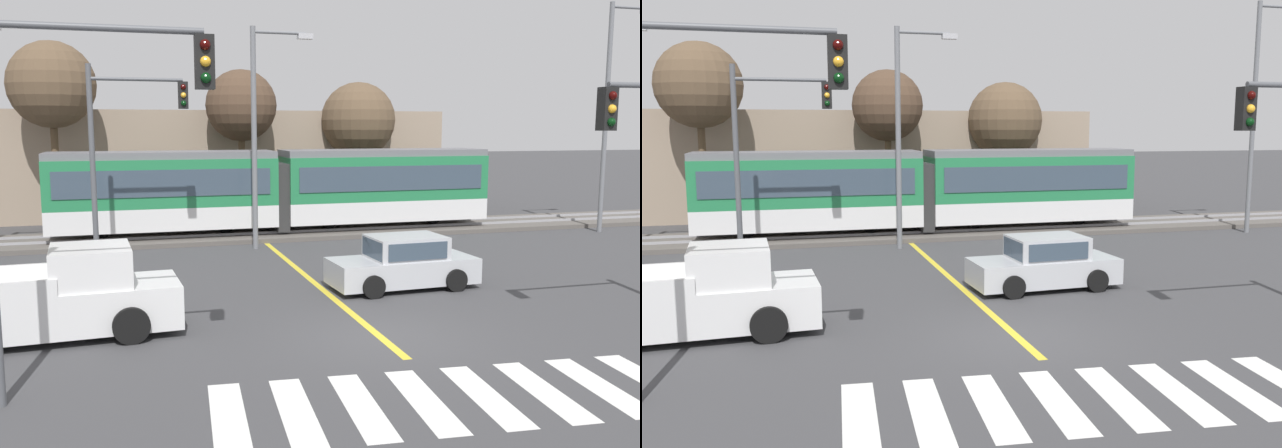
% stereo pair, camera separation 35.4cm
% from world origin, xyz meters
% --- Properties ---
extents(ground_plane, '(200.00, 200.00, 0.00)m').
position_xyz_m(ground_plane, '(0.00, 0.00, 0.00)').
color(ground_plane, '#3D3D3F').
extents(track_bed, '(120.00, 4.00, 0.18)m').
position_xyz_m(track_bed, '(0.00, 14.58, 0.09)').
color(track_bed, '#56514C').
rests_on(track_bed, ground).
extents(rail_near, '(120.00, 0.08, 0.10)m').
position_xyz_m(rail_near, '(0.00, 13.86, 0.23)').
color(rail_near, '#939399').
rests_on(rail_near, track_bed).
extents(rail_far, '(120.00, 0.08, 0.10)m').
position_xyz_m(rail_far, '(0.00, 15.30, 0.23)').
color(rail_far, '#939399').
rests_on(rail_far, track_bed).
extents(light_rail_tram, '(18.50, 2.64, 3.43)m').
position_xyz_m(light_rail_tram, '(0.92, 14.57, 2.05)').
color(light_rail_tram, silver).
rests_on(light_rail_tram, track_bed).
extents(crosswalk_stripe_0, '(0.78, 2.84, 0.01)m').
position_xyz_m(crosswalk_stripe_0, '(-3.84, -3.19, 0.00)').
color(crosswalk_stripe_0, silver).
rests_on(crosswalk_stripe_0, ground).
extents(crosswalk_stripe_1, '(0.78, 2.84, 0.01)m').
position_xyz_m(crosswalk_stripe_1, '(-2.74, -3.27, 0.00)').
color(crosswalk_stripe_1, silver).
rests_on(crosswalk_stripe_1, ground).
extents(crosswalk_stripe_2, '(0.78, 2.84, 0.01)m').
position_xyz_m(crosswalk_stripe_2, '(-1.64, -3.36, 0.00)').
color(crosswalk_stripe_2, silver).
rests_on(crosswalk_stripe_2, ground).
extents(crosswalk_stripe_3, '(0.78, 2.84, 0.01)m').
position_xyz_m(crosswalk_stripe_3, '(-0.55, -3.45, 0.00)').
color(crosswalk_stripe_3, silver).
rests_on(crosswalk_stripe_3, ground).
extents(crosswalk_stripe_4, '(0.78, 2.84, 0.01)m').
position_xyz_m(crosswalk_stripe_4, '(0.55, -3.54, 0.00)').
color(crosswalk_stripe_4, silver).
rests_on(crosswalk_stripe_4, ground).
extents(crosswalk_stripe_5, '(0.78, 2.84, 0.01)m').
position_xyz_m(crosswalk_stripe_5, '(1.64, -3.63, 0.00)').
color(crosswalk_stripe_5, silver).
rests_on(crosswalk_stripe_5, ground).
extents(crosswalk_stripe_6, '(0.78, 2.84, 0.01)m').
position_xyz_m(crosswalk_stripe_6, '(2.74, -3.71, 0.00)').
color(crosswalk_stripe_6, silver).
rests_on(crosswalk_stripe_6, ground).
extents(lane_centre_line, '(0.20, 14.07, 0.01)m').
position_xyz_m(lane_centre_line, '(0.00, 5.54, 0.00)').
color(lane_centre_line, gold).
rests_on(lane_centre_line, ground).
extents(sedan_crossing, '(4.28, 2.07, 1.52)m').
position_xyz_m(sedan_crossing, '(2.27, 4.16, 0.70)').
color(sedan_crossing, '#B7BABF').
rests_on(sedan_crossing, ground).
extents(pickup_truck, '(5.51, 2.47, 1.98)m').
position_xyz_m(pickup_truck, '(-6.78, 1.99, 0.84)').
color(pickup_truck, silver).
rests_on(pickup_truck, ground).
extents(traffic_light_far_left, '(3.25, 0.38, 6.63)m').
position_xyz_m(traffic_light_far_left, '(-5.31, 10.07, 4.30)').
color(traffic_light_far_left, '#515459').
rests_on(traffic_light_far_left, ground).
extents(traffic_light_near_left, '(3.75, 0.38, 6.77)m').
position_xyz_m(traffic_light_near_left, '(-6.24, -1.72, 4.38)').
color(traffic_light_near_left, '#515459').
rests_on(traffic_light_near_left, ground).
extents(street_lamp_centre, '(2.35, 0.28, 8.23)m').
position_xyz_m(street_lamp_centre, '(-0.40, 11.58, 4.71)').
color(street_lamp_centre, slate).
rests_on(street_lamp_centre, ground).
extents(street_lamp_east, '(2.18, 0.28, 9.82)m').
position_xyz_m(street_lamp_east, '(14.91, 11.50, 5.50)').
color(street_lamp_east, slate).
rests_on(street_lamp_east, ground).
extents(bare_tree_west, '(3.76, 3.76, 8.29)m').
position_xyz_m(bare_tree_west, '(-8.23, 18.43, 6.37)').
color(bare_tree_west, brown).
rests_on(bare_tree_west, ground).
extents(bare_tree_east, '(3.40, 3.40, 7.30)m').
position_xyz_m(bare_tree_east, '(0.13, 19.01, 5.56)').
color(bare_tree_east, brown).
rests_on(bare_tree_east, ground).
extents(bare_tree_far_east, '(3.86, 3.86, 6.88)m').
position_xyz_m(bare_tree_far_east, '(6.40, 20.03, 4.93)').
color(bare_tree_far_east, brown).
rests_on(bare_tree_far_east, ground).
extents(building_backdrop_far, '(24.57, 6.00, 5.41)m').
position_xyz_m(building_backdrop_far, '(-0.94, 23.40, 2.71)').
color(building_backdrop_far, gray).
rests_on(building_backdrop_far, ground).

